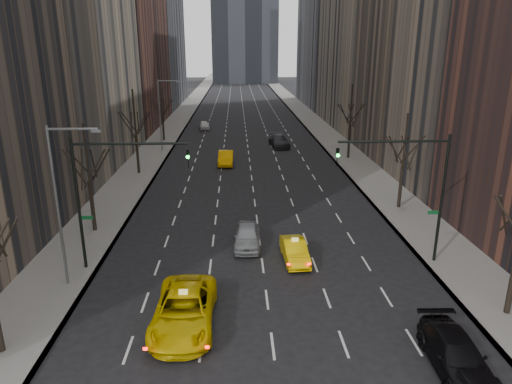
{
  "coord_description": "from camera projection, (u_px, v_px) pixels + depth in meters",
  "views": [
    {
      "loc": [
        -1.52,
        -13.54,
        12.93
      ],
      "look_at": [
        -0.24,
        16.09,
        3.5
      ],
      "focal_mm": 32.0,
      "sensor_mm": 36.0,
      "label": 1
    }
  ],
  "objects": [
    {
      "name": "tree_rw_b",
      "position": [
        403.0,
        166.0,
        37.18
      ],
      "size": [
        3.36,
        3.5,
        7.82
      ],
      "color": "black",
      "rests_on": "ground"
    },
    {
      "name": "sidewalk_left",
      "position": [
        177.0,
        121.0,
        82.99
      ],
      "size": [
        4.5,
        320.0,
        0.15
      ],
      "primitive_type": "cube",
      "color": "slate",
      "rests_on": "ground"
    },
    {
      "name": "traffic_mast_right",
      "position": [
        416.0,
        179.0,
        27.0
      ],
      "size": [
        6.69,
        0.39,
        8.0
      ],
      "color": "black",
      "rests_on": "ground"
    },
    {
      "name": "far_taxi",
      "position": [
        226.0,
        158.0,
        52.5
      ],
      "size": [
        1.73,
        4.77,
        1.56
      ],
      "primitive_type": "imported",
      "rotation": [
        0.0,
        0.0,
        -0.02
      ],
      "color": "#FFAC05",
      "rests_on": "ground"
    },
    {
      "name": "tree_lw_b",
      "position": [
        90.0,
        183.0,
        32.38
      ],
      "size": [
        3.36,
        3.5,
        7.82
      ],
      "color": "black",
      "rests_on": "ground"
    },
    {
      "name": "parked_suv_black",
      "position": [
        456.0,
        355.0,
        18.96
      ],
      "size": [
        2.21,
        5.06,
        1.45
      ],
      "primitive_type": "imported",
      "rotation": [
        0.0,
        0.0,
        -0.04
      ],
      "color": "black",
      "rests_on": "ground"
    },
    {
      "name": "tree_rw_c",
      "position": [
        350.0,
        126.0,
        54.22
      ],
      "size": [
        3.36,
        3.5,
        8.74
      ],
      "color": "black",
      "rests_on": "ground"
    },
    {
      "name": "far_car_white",
      "position": [
        204.0,
        125.0,
        75.11
      ],
      "size": [
        2.09,
        4.09,
        1.33
      ],
      "primitive_type": "imported",
      "rotation": [
        0.0,
        0.0,
        0.14
      ],
      "color": "silver",
      "rests_on": "ground"
    },
    {
      "name": "traffic_mast_left",
      "position": [
        105.0,
        183.0,
        26.25
      ],
      "size": [
        6.69,
        0.39,
        8.0
      ],
      "color": "black",
      "rests_on": "ground"
    },
    {
      "name": "taxi_suv",
      "position": [
        184.0,
        310.0,
        21.95
      ],
      "size": [
        2.96,
        6.26,
        1.73
      ],
      "primitive_type": "imported",
      "rotation": [
        0.0,
        0.0,
        -0.02
      ],
      "color": "#E7C404",
      "rests_on": "ground"
    },
    {
      "name": "taxi_sedan",
      "position": [
        295.0,
        251.0,
        28.78
      ],
      "size": [
        1.62,
        4.09,
        1.32
      ],
      "primitive_type": "imported",
      "rotation": [
        0.0,
        0.0,
        0.06
      ],
      "color": "yellow",
      "rests_on": "ground"
    },
    {
      "name": "tree_lw_d",
      "position": [
        163.0,
        116.0,
        64.8
      ],
      "size": [
        3.36,
        3.5,
        7.36
      ],
      "color": "black",
      "rests_on": "ground"
    },
    {
      "name": "tree_lw_c",
      "position": [
        136.0,
        137.0,
        47.52
      ],
      "size": [
        3.36,
        3.5,
        8.74
      ],
      "color": "black",
      "rests_on": "ground"
    },
    {
      "name": "streetlight_far",
      "position": [
        162.0,
        108.0,
        57.56
      ],
      "size": [
        2.83,
        0.22,
        9.0
      ],
      "color": "slate",
      "rests_on": "ground"
    },
    {
      "name": "sidewalk_right",
      "position": [
        311.0,
        120.0,
        84.0
      ],
      "size": [
        4.5,
        320.0,
        0.15
      ],
      "primitive_type": "cube",
      "color": "slate",
      "rests_on": "ground"
    },
    {
      "name": "silver_sedan_ahead",
      "position": [
        247.0,
        236.0,
        30.84
      ],
      "size": [
        1.92,
        4.41,
        1.48
      ],
      "primitive_type": "imported",
      "rotation": [
        0.0,
        0.0,
        -0.04
      ],
      "color": "#919498",
      "rests_on": "ground"
    },
    {
      "name": "far_suv_grey",
      "position": [
        279.0,
        141.0,
        61.94
      ],
      "size": [
        2.83,
        5.68,
        1.59
      ],
      "primitive_type": "imported",
      "rotation": [
        0.0,
        0.0,
        0.11
      ],
      "color": "#2B2B2F",
      "rests_on": "ground"
    },
    {
      "name": "streetlight_near",
      "position": [
        62.0,
        191.0,
        24.24
      ],
      "size": [
        2.83,
        0.22,
        9.0
      ],
      "color": "slate",
      "rests_on": "ground"
    }
  ]
}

